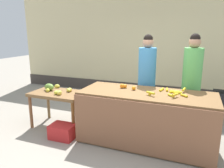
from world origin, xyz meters
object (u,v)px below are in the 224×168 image
at_px(vendor_woman_blue_shirt, 147,81).
at_px(produce_sack, 109,108).
at_px(produce_crate, 63,131).
at_px(vendor_woman_green_shirt, 191,84).

distance_m(vendor_woman_blue_shirt, produce_sack, 1.07).
bearing_deg(produce_crate, produce_sack, 69.22).
distance_m(vendor_woman_green_shirt, produce_sack, 1.79).
relative_size(vendor_woman_blue_shirt, produce_sack, 3.68).
xyz_separation_m(vendor_woman_blue_shirt, vendor_woman_green_shirt, (0.83, 0.03, 0.01)).
height_order(produce_crate, produce_sack, produce_sack).
relative_size(vendor_woman_green_shirt, produce_crate, 4.23).
bearing_deg(vendor_woman_blue_shirt, vendor_woman_green_shirt, 2.36).
relative_size(vendor_woman_green_shirt, produce_sack, 3.72).
distance_m(produce_crate, produce_sack, 1.25).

